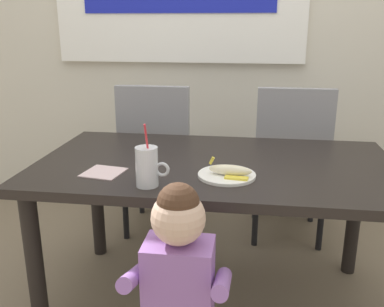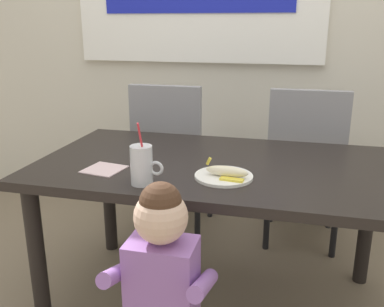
% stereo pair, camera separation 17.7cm
% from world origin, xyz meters
% --- Properties ---
extents(ground_plane, '(24.00, 24.00, 0.00)m').
position_xyz_m(ground_plane, '(0.00, 0.00, 0.00)').
color(ground_plane, '#7A6B56').
extents(dining_table, '(1.56, 0.87, 0.71)m').
position_xyz_m(dining_table, '(0.00, 0.00, 0.62)').
color(dining_table, black).
rests_on(dining_table, ground).
extents(dining_chair_left, '(0.44, 0.44, 0.96)m').
position_xyz_m(dining_chair_left, '(-0.41, 0.65, 0.54)').
color(dining_chair_left, gray).
rests_on(dining_chair_left, ground).
extents(dining_chair_right, '(0.44, 0.44, 0.96)m').
position_xyz_m(dining_chair_right, '(0.39, 0.68, 0.54)').
color(dining_chair_right, gray).
rests_on(dining_chair_right, ground).
extents(toddler_standing, '(0.33, 0.24, 0.84)m').
position_xyz_m(toddler_standing, '(-0.06, -0.61, 0.53)').
color(toddler_standing, '#3F4760').
rests_on(toddler_standing, ground).
extents(milk_cup, '(0.13, 0.09, 0.25)m').
position_xyz_m(milk_cup, '(-0.23, -0.32, 0.78)').
color(milk_cup, silver).
rests_on(milk_cup, dining_table).
extents(snack_plate, '(0.23, 0.23, 0.01)m').
position_xyz_m(snack_plate, '(0.06, -0.18, 0.72)').
color(snack_plate, white).
rests_on(snack_plate, dining_table).
extents(peeled_banana, '(0.17, 0.12, 0.07)m').
position_xyz_m(peeled_banana, '(0.08, -0.20, 0.74)').
color(peeled_banana, '#F4EAC6').
rests_on(peeled_banana, snack_plate).
extents(paper_napkin, '(0.17, 0.17, 0.00)m').
position_xyz_m(paper_napkin, '(-0.44, -0.21, 0.71)').
color(paper_napkin, silver).
rests_on(paper_napkin, dining_table).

